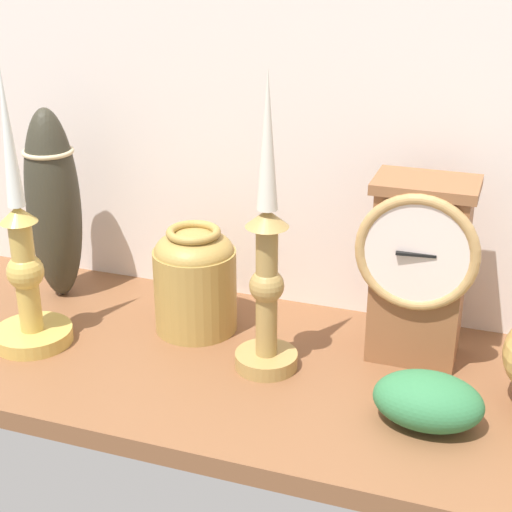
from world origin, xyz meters
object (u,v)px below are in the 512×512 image
Objects in this scene: brass_vase_jar at (195,277)px; candlestick_tall_left at (267,270)px; candlestick_tall_center at (25,273)px; mantel_clock at (419,267)px; tall_ceramic_vase at (54,204)px.

candlestick_tall_left is at bearing -27.94° from brass_vase_jar.
candlestick_tall_left is 29.66cm from candlestick_tall_center.
brass_vase_jar is at bearing 29.79° from candlestick_tall_center.
mantel_clock is 48.99cm from tall_ceramic_vase.
tall_ceramic_vase is (-21.65, 2.95, 6.24)cm from brass_vase_jar.
candlestick_tall_center reaches higher than brass_vase_jar.
candlestick_tall_left is 1.32× the size of tall_ceramic_vase.
candlestick_tall_left is (-15.76, -7.89, 0.71)cm from mantel_clock.
candlestick_tall_center is 20.52cm from brass_vase_jar.
candlestick_tall_center is at bearing -73.14° from tall_ceramic_vase.
candlestick_tall_center is (-44.99, -11.89, -2.29)cm from mantel_clock.
candlestick_tall_center is 14.20cm from tall_ceramic_vase.
brass_vase_jar is 22.72cm from tall_ceramic_vase.
candlestick_tall_center is (-29.24, -4.00, -2.99)cm from candlestick_tall_left.
tall_ceramic_vase is (-3.96, 13.07, 3.87)cm from candlestick_tall_center.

